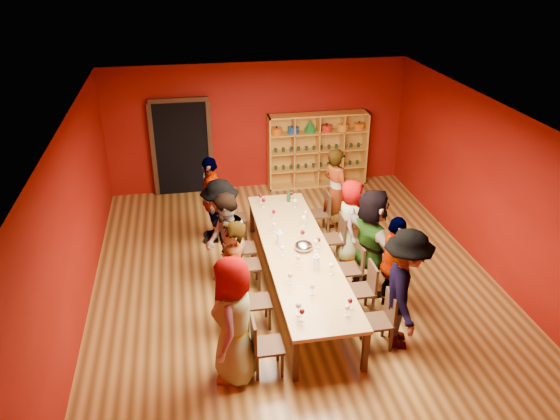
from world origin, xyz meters
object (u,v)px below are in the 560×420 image
object	(u,v)px
shelving_unit	(317,146)
chair_person_left_3	(239,246)
chair_person_left_0	(262,343)
person_right_0	(405,290)
chair_person_left_1	(252,299)
chair_person_right_4	(322,211)
chair_person_right_0	(383,317)
chair_person_right_3	(336,236)
chair_person_right_1	(365,286)
wine_bottle	(289,197)
person_left_0	(234,320)
person_left_2	(227,244)
person_left_3	(221,228)
person_left_4	(212,199)
chair_person_right_2	(353,266)
person_right_2	(371,241)
person_right_1	(393,265)
person_right_3	(351,220)
tasting_table	(298,253)
person_right_4	(335,191)
chair_person_left_2	(243,262)
chair_person_left_4	(232,215)
person_left_1	(233,277)
spittoon_bowl	(304,246)

from	to	relation	value
shelving_unit	chair_person_left_3	distance (m)	4.26
chair_person_left_0	person_right_0	distance (m)	2.17
chair_person_left_1	chair_person_right_4	size ratio (longest dim) A/B	1.00
shelving_unit	chair_person_right_0	distance (m)	6.03
shelving_unit	chair_person_right_3	world-z (taller)	shelving_unit
chair_person_right_1	chair_person_left_0	bearing A→B (deg)	-150.27
shelving_unit	wine_bottle	size ratio (longest dim) A/B	8.29
person_left_0	person_left_2	bearing A→B (deg)	-168.22
chair_person_right_4	chair_person_right_0	bearing A→B (deg)	-90.00
chair_person_left_1	wine_bottle	bearing A→B (deg)	67.86
person_left_3	person_left_4	bearing A→B (deg)	179.86
chair_person_right_2	person_right_2	xyz separation A→B (m)	(0.29, -0.00, 0.44)
person_right_0	chair_person_right_4	xyz separation A→B (m)	(-0.29, 3.55, -0.45)
chair_person_left_0	chair_person_right_4	xyz separation A→B (m)	(1.82, 3.79, 0.00)
person_right_1	person_left_0	bearing A→B (deg)	116.98
person_right_3	tasting_table	bearing A→B (deg)	144.70
person_left_2	chair_person_right_3	distance (m)	2.21
person_right_4	tasting_table	bearing A→B (deg)	123.44
shelving_unit	chair_person_left_0	distance (m)	6.66
chair_person_left_2	chair_person_left_4	distance (m)	1.80
chair_person_left_1	person_left_3	xyz separation A→B (m)	(-0.30, 1.65, 0.40)
chair_person_left_4	shelving_unit	bearing A→B (deg)	45.13
chair_person_right_0	person_right_4	size ratio (longest dim) A/B	0.49
shelving_unit	chair_person_left_2	size ratio (longest dim) A/B	2.70
person_left_2	chair_person_left_3	world-z (taller)	person_left_2
person_left_1	person_left_3	xyz separation A→B (m)	(-0.04, 1.65, -0.02)
person_left_0	chair_person_right_3	distance (m)	3.53
chair_person_right_0	spittoon_bowl	distance (m)	1.89
chair_person_left_4	person_right_4	size ratio (longest dim) A/B	0.49
person_right_3	chair_person_right_2	bearing A→B (deg)	-174.13
chair_person_right_2	spittoon_bowl	xyz separation A→B (m)	(-0.81, 0.24, 0.33)
person_left_1	wine_bottle	size ratio (longest dim) A/B	6.34
tasting_table	chair_person_left_0	size ratio (longest dim) A/B	5.06
person_left_0	person_left_4	world-z (taller)	person_left_0
chair_person_left_3	person_right_1	world-z (taller)	person_right_1
chair_person_right_0	chair_person_right_1	world-z (taller)	same
chair_person_right_2	chair_person_left_2	bearing A→B (deg)	166.29
person_left_0	spittoon_bowl	size ratio (longest dim) A/B	5.98
person_left_0	person_left_2	distance (m)	2.12
person_right_2	chair_person_right_2	bearing A→B (deg)	75.97
person_left_2	person_right_2	distance (m)	2.41
chair_person_right_2	wine_bottle	bearing A→B (deg)	107.88
chair_person_left_1	person_right_2	distance (m)	2.24
chair_person_left_2	person_left_4	xyz separation A→B (m)	(-0.39, 1.80, 0.39)
chair_person_right_0	person_right_3	world-z (taller)	person_right_3
shelving_unit	person_right_3	world-z (taller)	shelving_unit
person_right_0	wine_bottle	size ratio (longest dim) A/B	6.52
person_right_1	spittoon_bowl	size ratio (longest dim) A/B	5.39
person_right_2	person_right_3	distance (m)	1.07
chair_person_right_2	spittoon_bowl	size ratio (longest dim) A/B	2.86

